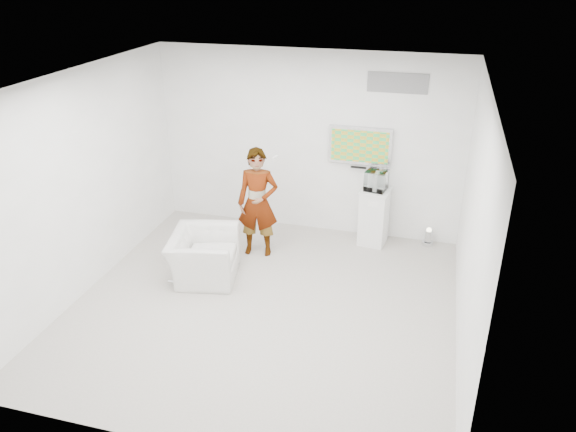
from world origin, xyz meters
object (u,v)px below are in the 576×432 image
at_px(tv, 360,146).
at_px(floor_uplight, 428,237).
at_px(person, 258,203).
at_px(armchair, 204,256).
at_px(pedestal, 374,217).

bearing_deg(tv, floor_uplight, -4.72).
bearing_deg(person, tv, 29.68).
distance_m(armchair, floor_uplight, 3.62).
bearing_deg(armchair, pedestal, -64.13).
relative_size(armchair, floor_uplight, 3.58).
xyz_separation_m(pedestal, floor_uplight, (0.88, 0.16, -0.32)).
relative_size(person, pedestal, 1.83).
bearing_deg(person, floor_uplight, 12.44).
distance_m(person, armchair, 1.17).
bearing_deg(person, armchair, -129.21).
bearing_deg(armchair, tv, -55.75).
distance_m(person, floor_uplight, 2.83).
height_order(tv, armchair, tv).
relative_size(person, floor_uplight, 5.91).
bearing_deg(pedestal, person, -154.61).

